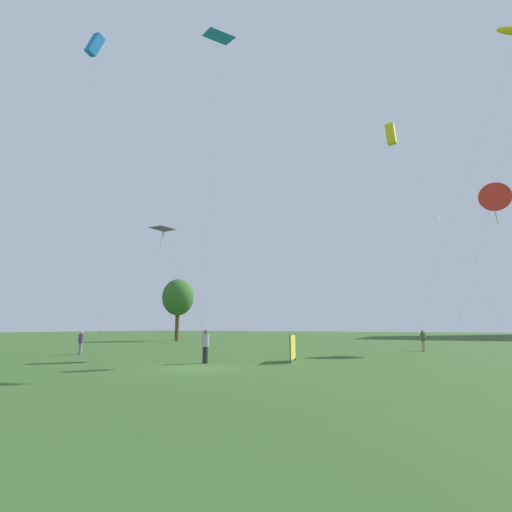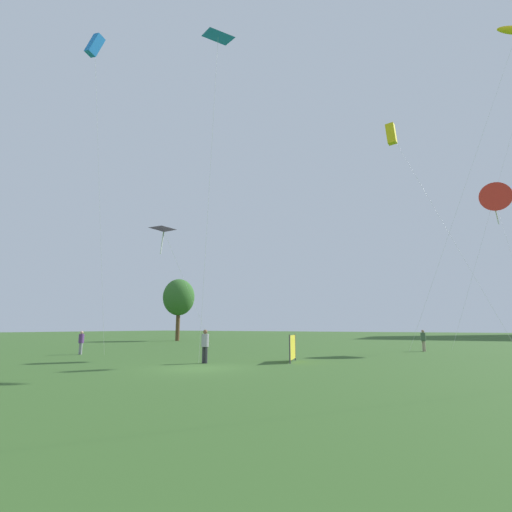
# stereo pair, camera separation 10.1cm
# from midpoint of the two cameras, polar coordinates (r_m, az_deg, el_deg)

# --- Properties ---
(ground) EXTENTS (280.00, 280.00, 0.00)m
(ground) POSITION_cam_midpoint_polar(r_m,az_deg,el_deg) (19.96, -8.79, -16.11)
(ground) COLOR #335623
(person_standing_0) EXTENTS (0.41, 0.41, 1.86)m
(person_standing_0) POSITION_cam_midpoint_polar(r_m,az_deg,el_deg) (22.42, -7.63, -12.76)
(person_standing_0) COLOR #2D2D33
(person_standing_0) RESTS_ON ground
(person_standing_1) EXTENTS (0.38, 0.38, 1.70)m
(person_standing_1) POSITION_cam_midpoint_polar(r_m,az_deg,el_deg) (31.93, -24.60, -11.36)
(person_standing_1) COLOR gray
(person_standing_1) RESTS_ON ground
(person_standing_2) EXTENTS (0.39, 0.39, 1.75)m
(person_standing_2) POSITION_cam_midpoint_polar(r_m,az_deg,el_deg) (35.63, 23.43, -11.21)
(person_standing_2) COLOR tan
(person_standing_2) RESTS_ON ground
(kite_flying_0) EXTENTS (8.19, 6.18, 20.43)m
(kite_flying_0) POSITION_cam_midpoint_polar(r_m,az_deg,el_deg) (39.09, 19.30, 16.64)
(kite_flying_0) COLOR silver
(kite_flying_0) RESTS_ON ground
(kite_flying_1) EXTENTS (4.57, 12.97, 11.65)m
(kite_flying_1) POSITION_cam_midpoint_polar(r_m,az_deg,el_deg) (37.02, -13.75, 3.88)
(kite_flying_1) COLOR silver
(kite_flying_1) RESTS_ON ground
(kite_flying_2) EXTENTS (3.08, 5.01, 22.58)m
(kite_flying_2) POSITION_cam_midpoint_polar(r_m,az_deg,el_deg) (33.13, -22.86, 26.78)
(kite_flying_2) COLOR silver
(kite_flying_2) RESTS_ON ground
(kite_flying_3) EXTENTS (2.90, 1.98, 19.73)m
(kite_flying_3) POSITION_cam_midpoint_polar(r_m,az_deg,el_deg) (26.78, -5.66, 29.46)
(kite_flying_3) COLOR silver
(kite_flying_3) RESTS_ON ground
(kite_flying_6) EXTENTS (2.85, 10.08, 15.05)m
(kite_flying_6) POSITION_cam_midpoint_polar(r_m,az_deg,el_deg) (42.46, 31.73, 7.12)
(kite_flying_6) COLOR silver
(kite_flying_6) RESTS_ON ground
(park_tree_2) EXTENTS (4.61, 4.61, 9.00)m
(park_tree_2) POSITION_cam_midpoint_polar(r_m,az_deg,el_deg) (58.27, -11.52, -6.04)
(park_tree_2) COLOR brown
(park_tree_2) RESTS_ON ground
(event_banner) EXTENTS (0.79, 2.23, 1.58)m
(event_banner) POSITION_cam_midpoint_polar(r_m,az_deg,el_deg) (23.19, 5.37, -13.32)
(event_banner) COLOR #4C4C4C
(event_banner) RESTS_ON ground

